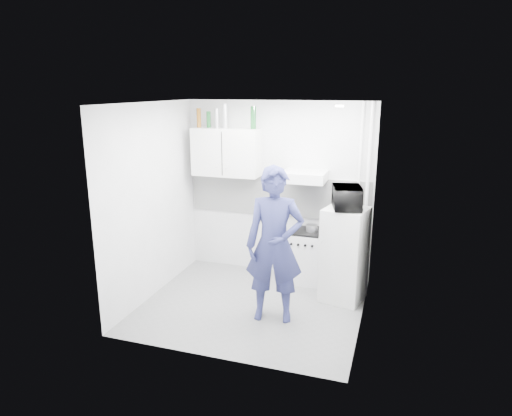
% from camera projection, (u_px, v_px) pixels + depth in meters
% --- Properties ---
extents(floor, '(2.80, 2.80, 0.00)m').
position_uv_depth(floor, '(252.00, 306.00, 5.99)').
color(floor, slate).
rests_on(floor, ground).
extents(ceiling, '(2.80, 2.80, 0.00)m').
position_uv_depth(ceiling, '(251.00, 103.00, 5.32)').
color(ceiling, white).
rests_on(ceiling, wall_back).
extents(wall_back, '(2.80, 0.00, 2.80)m').
position_uv_depth(wall_back, '(278.00, 189.00, 6.80)').
color(wall_back, silver).
rests_on(wall_back, floor).
extents(wall_left, '(0.00, 2.60, 2.60)m').
position_uv_depth(wall_left, '(152.00, 202.00, 6.07)').
color(wall_left, silver).
rests_on(wall_left, floor).
extents(wall_right, '(0.00, 2.60, 2.60)m').
position_uv_depth(wall_right, '(367.00, 220.00, 5.24)').
color(wall_right, silver).
rests_on(wall_right, floor).
extents(person, '(0.77, 0.58, 1.91)m').
position_uv_depth(person, '(275.00, 245.00, 5.44)').
color(person, navy).
rests_on(person, floor).
extents(stove, '(0.47, 0.47, 0.75)m').
position_uv_depth(stove, '(305.00, 257.00, 6.67)').
color(stove, silver).
rests_on(stove, floor).
extents(fridge, '(0.62, 0.62, 1.27)m').
position_uv_depth(fridge, '(344.00, 255.00, 6.03)').
color(fridge, white).
rests_on(fridge, floor).
extents(stove_top, '(0.45, 0.45, 0.03)m').
position_uv_depth(stove_top, '(306.00, 231.00, 6.57)').
color(stove_top, black).
rests_on(stove_top, stove).
extents(saucepan, '(0.17, 0.17, 0.09)m').
position_uv_depth(saucepan, '(312.00, 228.00, 6.52)').
color(saucepan, silver).
rests_on(saucepan, stove_top).
extents(microwave, '(0.59, 0.47, 0.29)m').
position_uv_depth(microwave, '(347.00, 198.00, 5.83)').
color(microwave, black).
rests_on(microwave, fridge).
extents(bottle_a, '(0.07, 0.07, 0.28)m').
position_uv_depth(bottle_a, '(199.00, 118.00, 6.73)').
color(bottle_a, brown).
rests_on(bottle_a, upper_cabinet).
extents(bottle_b, '(0.06, 0.06, 0.24)m').
position_uv_depth(bottle_b, '(209.00, 119.00, 6.69)').
color(bottle_b, '#144C1E').
rests_on(bottle_b, upper_cabinet).
extents(bottle_c, '(0.07, 0.07, 0.28)m').
position_uv_depth(bottle_c, '(217.00, 118.00, 6.64)').
color(bottle_c, silver).
rests_on(bottle_c, upper_cabinet).
extents(bottle_d, '(0.08, 0.08, 0.35)m').
position_uv_depth(bottle_d, '(225.00, 116.00, 6.59)').
color(bottle_d, silver).
rests_on(bottle_d, upper_cabinet).
extents(bottle_e, '(0.08, 0.08, 0.32)m').
position_uv_depth(bottle_e, '(253.00, 118.00, 6.47)').
color(bottle_e, '#144C1E').
rests_on(bottle_e, upper_cabinet).
extents(upper_cabinet, '(1.00, 0.35, 0.70)m').
position_uv_depth(upper_cabinet, '(226.00, 152.00, 6.73)').
color(upper_cabinet, white).
rests_on(upper_cabinet, wall_back).
extents(range_hood, '(0.60, 0.50, 0.14)m').
position_uv_depth(range_hood, '(305.00, 176.00, 6.37)').
color(range_hood, silver).
rests_on(range_hood, wall_back).
extents(backsplash, '(2.74, 0.03, 0.60)m').
position_uv_depth(backsplash, '(278.00, 196.00, 6.82)').
color(backsplash, white).
rests_on(backsplash, wall_back).
extents(pipe_a, '(0.05, 0.05, 2.60)m').
position_uv_depth(pipe_a, '(367.00, 197.00, 6.34)').
color(pipe_a, silver).
rests_on(pipe_a, floor).
extents(pipe_b, '(0.04, 0.04, 2.60)m').
position_uv_depth(pipe_b, '(358.00, 196.00, 6.38)').
color(pipe_b, silver).
rests_on(pipe_b, floor).
extents(ceiling_spot_fixture, '(0.10, 0.10, 0.02)m').
position_uv_depth(ceiling_spot_fixture, '(340.00, 106.00, 5.21)').
color(ceiling_spot_fixture, white).
rests_on(ceiling_spot_fixture, ceiling).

